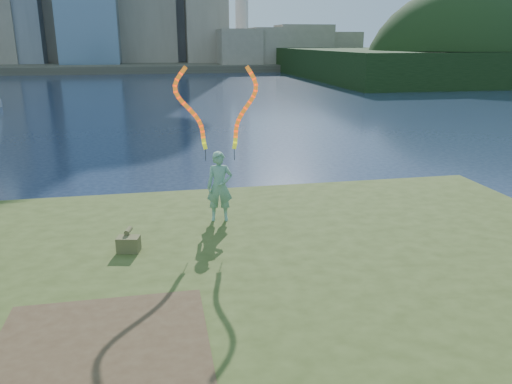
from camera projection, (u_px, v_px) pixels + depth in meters
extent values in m
plane|color=#18243C|center=(221.00, 284.00, 11.10)|extent=(320.00, 320.00, 0.00)
cube|color=#384819|center=(239.00, 342.00, 8.72)|extent=(20.00, 18.00, 0.30)
cube|color=#384819|center=(236.00, 320.00, 8.92)|extent=(17.00, 15.00, 0.30)
cube|color=#384819|center=(234.00, 303.00, 9.04)|extent=(14.00, 12.00, 0.30)
cube|color=#47331E|center=(101.00, 347.00, 7.46)|extent=(3.20, 3.00, 0.02)
cube|color=#474234|center=(160.00, 65.00, 100.07)|extent=(320.00, 40.00, 1.20)
imported|color=#13653D|center=(220.00, 187.00, 12.52)|extent=(0.70, 0.51, 1.78)
cylinder|color=black|center=(206.00, 155.00, 12.38)|extent=(0.02, 0.02, 0.30)
cylinder|color=black|center=(234.00, 154.00, 12.42)|extent=(0.02, 0.02, 0.30)
cube|color=brown|center=(129.00, 244.00, 10.81)|extent=(0.53, 0.41, 0.34)
cylinder|color=brown|center=(128.00, 231.00, 10.96)|extent=(0.18, 0.33, 0.11)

